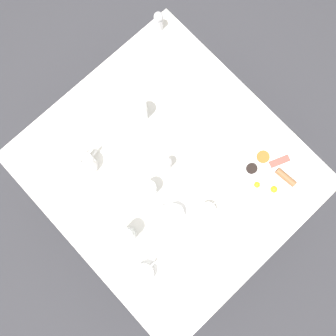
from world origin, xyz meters
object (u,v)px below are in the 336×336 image
at_px(wine_glass_spare, 140,111).
at_px(fork_by_plate, 190,128).
at_px(teapot_near, 84,164).
at_px(teacup_with_saucer_left, 174,214).
at_px(creamer_jug, 208,210).
at_px(fork_spare, 83,112).
at_px(pepper_grinder, 167,163).
at_px(napkin_folded, 167,62).
at_px(salt_grinder, 159,21).
at_px(knife_by_plate, 211,253).
at_px(teacup_with_saucer_right, 144,273).
at_px(spoon_for_tea, 127,84).
at_px(water_glass_tall, 127,236).
at_px(water_glass_short, 149,189).
at_px(breakfast_plate, 268,174).

relative_size(wine_glass_spare, fork_by_plate, 0.88).
bearing_deg(fork_by_plate, teapot_near, 157.71).
relative_size(teacup_with_saucer_left, creamer_jug, 1.56).
xyz_separation_m(creamer_jug, fork_spare, (-0.11, 0.73, -0.02)).
distance_m(teacup_with_saucer_left, pepper_grinder, 0.23).
bearing_deg(napkin_folded, salt_grinder, 59.45).
relative_size(fork_by_plate, fork_spare, 0.92).
distance_m(creamer_jug, knife_by_plate, 0.19).
bearing_deg(teacup_with_saucer_right, spoon_for_tea, 53.07).
bearing_deg(wine_glass_spare, knife_by_plate, -106.43).
xyz_separation_m(teapot_near, pepper_grinder, (0.27, -0.25, 0.00)).
distance_m(pepper_grinder, spoon_for_tea, 0.44).
height_order(teacup_with_saucer_right, knife_by_plate, teacup_with_saucer_right).
distance_m(teapot_near, napkin_folded, 0.63).
bearing_deg(fork_by_plate, water_glass_tall, -162.58).
relative_size(fork_by_plate, spoon_for_tea, 1.23).
relative_size(teacup_with_saucer_right, napkin_folded, 1.08).
height_order(pepper_grinder, fork_by_plate, pepper_grinder).
bearing_deg(water_glass_short, napkin_folded, 39.69).
height_order(water_glass_tall, wine_glass_spare, water_glass_tall).
height_order(breakfast_plate, napkin_folded, breakfast_plate).
distance_m(water_glass_short, creamer_jug, 0.27).
bearing_deg(teapot_near, knife_by_plate, 90.12).
bearing_deg(spoon_for_tea, water_glass_tall, -131.41).
height_order(teacup_with_saucer_right, salt_grinder, salt_grinder).
height_order(teacup_with_saucer_right, fork_by_plate, teacup_with_saucer_right).
relative_size(teapot_near, pepper_grinder, 1.74).
bearing_deg(water_glass_tall, teapot_near, 79.66).
bearing_deg(wine_glass_spare, pepper_grinder, -105.69).
distance_m(wine_glass_spare, spoon_for_tea, 0.19).
height_order(napkin_folded, knife_by_plate, napkin_folded).
bearing_deg(creamer_jug, pepper_grinder, 88.47).
xyz_separation_m(breakfast_plate, salt_grinder, (0.13, 0.87, 0.05)).
xyz_separation_m(teacup_with_saucer_right, wine_glass_spare, (0.47, 0.53, 0.05)).
bearing_deg(fork_spare, knife_by_plate, -90.76).
bearing_deg(water_glass_short, creamer_jug, -61.95).
height_order(teacup_with_saucer_left, fork_by_plate, teacup_with_saucer_left).
bearing_deg(napkin_folded, breakfast_plate, -92.94).
xyz_separation_m(breakfast_plate, fork_spare, (-0.42, 0.80, -0.01)).
bearing_deg(wine_glass_spare, teacup_with_saucer_left, -114.57).
relative_size(teacup_with_saucer_left, water_glass_short, 1.19).
distance_m(teacup_with_saucer_left, spoon_for_tea, 0.65).
bearing_deg(knife_by_plate, creamer_jug, 50.71).
distance_m(water_glass_tall, spoon_for_tea, 0.71).
height_order(breakfast_plate, teacup_with_saucer_left, teacup_with_saucer_left).
xyz_separation_m(breakfast_plate, water_glass_tall, (-0.65, 0.23, 0.07)).
xyz_separation_m(pepper_grinder, fork_by_plate, (0.20, 0.06, -0.06)).
relative_size(teapot_near, water_glass_tall, 1.28).
distance_m(napkin_folded, knife_by_plate, 0.92).
bearing_deg(water_glass_tall, teacup_with_saucer_right, -108.71).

